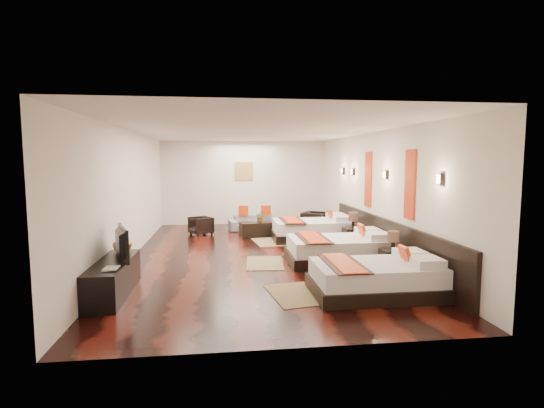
{
  "coord_description": "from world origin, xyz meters",
  "views": [
    {
      "loc": [
        -0.78,
        -9.2,
        2.14
      ],
      "look_at": [
        0.44,
        0.61,
        1.1
      ],
      "focal_mm": 27.21,
      "sensor_mm": 36.0,
      "label": 1
    }
  ],
  "objects": [
    {
      "name": "table_plant",
      "position": [
        0.32,
        2.38,
        0.55
      ],
      "size": [
        0.29,
        0.26,
        0.3
      ],
      "primitive_type": "imported",
      "rotation": [
        0.0,
        0.0,
        0.12
      ],
      "color": "#286321",
      "rests_on": "coffee_table"
    },
    {
      "name": "figurine",
      "position": [
        -2.5,
        -1.86,
        0.72
      ],
      "size": [
        0.41,
        0.41,
        0.33
      ],
      "primitive_type": "imported",
      "rotation": [
        0.0,
        0.0,
        -0.37
      ],
      "color": "brown",
      "rests_on": "tv_console"
    },
    {
      "name": "book",
      "position": [
        -2.5,
        -3.04,
        0.56
      ],
      "size": [
        0.21,
        0.28,
        0.03
      ],
      "primitive_type": "imported",
      "rotation": [
        0.0,
        0.0,
        -0.01
      ],
      "color": "black",
      "rests_on": "tv_console"
    },
    {
      "name": "jute_mat_near",
      "position": [
        0.38,
        -2.88,
        0.01
      ],
      "size": [
        0.93,
        1.3,
        0.01
      ],
      "primitive_type": "cube",
      "rotation": [
        0.0,
        0.0,
        0.16
      ],
      "color": "olive",
      "rests_on": "floor"
    },
    {
      "name": "armchair_right",
      "position": [
        2.0,
        2.79,
        0.31
      ],
      "size": [
        0.93,
        0.92,
        0.62
      ],
      "primitive_type": "imported",
      "rotation": [
        0.0,
        0.0,
        1.04
      ],
      "color": "black",
      "rests_on": "floor"
    },
    {
      "name": "jute_mat_mid",
      "position": [
        0.11,
        -0.8,
        0.01
      ],
      "size": [
        0.85,
        1.26,
        0.01
      ],
      "primitive_type": "cube",
      "rotation": [
        0.0,
        0.0,
        -0.08
      ],
      "color": "olive",
      "rests_on": "floor"
    },
    {
      "name": "orange_panel_a",
      "position": [
        2.73,
        -1.9,
        1.7
      ],
      "size": [
        0.04,
        0.4,
        1.3
      ],
      "primitive_type": "cube",
      "color": "#D86014",
      "rests_on": "right_wall"
    },
    {
      "name": "sofa",
      "position": [
        0.25,
        3.42,
        0.23
      ],
      "size": [
        1.67,
        0.87,
        0.46
      ],
      "primitive_type": "imported",
      "rotation": [
        0.0,
        0.0,
        0.16
      ],
      "color": "gray",
      "rests_on": "floor"
    },
    {
      "name": "left_wall",
      "position": [
        -2.75,
        0.0,
        1.4
      ],
      "size": [
        0.01,
        9.5,
        2.8
      ],
      "primitive_type": "cube",
      "color": "silver",
      "rests_on": "floor"
    },
    {
      "name": "sconce_mid",
      "position": [
        2.7,
        -0.8,
        1.85
      ],
      "size": [
        0.07,
        0.12,
        0.18
      ],
      "color": "black",
      "rests_on": "right_wall"
    },
    {
      "name": "orange_panel_b",
      "position": [
        2.73,
        0.3,
        1.7
      ],
      "size": [
        0.04,
        0.4,
        1.3
      ],
      "primitive_type": "cube",
      "color": "#D86014",
      "rests_on": "right_wall"
    },
    {
      "name": "nightstand_b",
      "position": [
        2.44,
        0.5,
        0.31
      ],
      "size": [
        0.45,
        0.45,
        0.88
      ],
      "color": "black",
      "rests_on": "floor"
    },
    {
      "name": "bed_near",
      "position": [
        1.7,
        -3.01,
        0.27
      ],
      "size": [
        2.05,
        1.29,
        0.78
      ],
      "color": "black",
      "rests_on": "floor"
    },
    {
      "name": "bed_far",
      "position": [
        1.7,
        1.62,
        0.28
      ],
      "size": [
        2.16,
        1.35,
        0.82
      ],
      "color": "black",
      "rests_on": "floor"
    },
    {
      "name": "nightstand_a",
      "position": [
        2.44,
        -1.87,
        0.29
      ],
      "size": [
        0.41,
        0.41,
        0.82
      ],
      "color": "black",
      "rests_on": "floor"
    },
    {
      "name": "floor",
      "position": [
        0.0,
        0.0,
        0.0
      ],
      "size": [
        5.5,
        9.5,
        0.01
      ],
      "primitive_type": "cube",
      "color": "black",
      "rests_on": "ground"
    },
    {
      "name": "gold_artwork",
      "position": [
        0.0,
        4.73,
        1.8
      ],
      "size": [
        0.6,
        0.04,
        0.6
      ],
      "primitive_type": "cube",
      "color": "#AD873F",
      "rests_on": "back_wall"
    },
    {
      "name": "coffee_table",
      "position": [
        0.25,
        2.37,
        0.2
      ],
      "size": [
        1.06,
        0.65,
        0.4
      ],
      "primitive_type": "cube",
      "rotation": [
        0.0,
        0.0,
        0.15
      ],
      "color": "black",
      "rests_on": "floor"
    },
    {
      "name": "back_wall",
      "position": [
        0.0,
        4.75,
        1.4
      ],
      "size": [
        5.5,
        0.01,
        2.8
      ],
      "primitive_type": "cube",
      "color": "silver",
      "rests_on": "floor"
    },
    {
      "name": "tv",
      "position": [
        -2.45,
        -2.42,
        0.82
      ],
      "size": [
        0.43,
        0.91,
        0.53
      ],
      "primitive_type": "imported",
      "rotation": [
        0.0,
        0.0,
        1.92
      ],
      "color": "black",
      "rests_on": "tv_console"
    },
    {
      "name": "ceiling",
      "position": [
        0.0,
        0.0,
        2.8
      ],
      "size": [
        5.5,
        9.5,
        0.01
      ],
      "primitive_type": "cube",
      "color": "white",
      "rests_on": "floor"
    },
    {
      "name": "jute_mat_far",
      "position": [
        0.47,
        1.43,
        0.01
      ],
      "size": [
        0.9,
        1.29,
        0.01
      ],
      "primitive_type": "cube",
      "rotation": [
        0.0,
        0.0,
        0.13
      ],
      "color": "olive",
      "rests_on": "floor"
    },
    {
      "name": "sconce_near",
      "position": [
        2.7,
        -3.0,
        1.85
      ],
      "size": [
        0.07,
        0.12,
        0.18
      ],
      "color": "black",
      "rests_on": "right_wall"
    },
    {
      "name": "headboard_panel",
      "position": [
        2.71,
        -0.8,
        0.45
      ],
      "size": [
        0.08,
        6.6,
        0.9
      ],
      "primitive_type": "cube",
      "color": "black",
      "rests_on": "floor"
    },
    {
      "name": "sconce_lounge",
      "position": [
        2.7,
        2.3,
        1.85
      ],
      "size": [
        0.07,
        0.12,
        0.18
      ],
      "color": "black",
      "rests_on": "right_wall"
    },
    {
      "name": "tv_console",
      "position": [
        -2.5,
        -2.54,
        0.28
      ],
      "size": [
        0.5,
        1.8,
        0.55
      ],
      "primitive_type": "cube",
      "color": "black",
      "rests_on": "floor"
    },
    {
      "name": "right_wall",
      "position": [
        2.75,
        0.0,
        1.4
      ],
      "size": [
        0.01,
        9.5,
        2.8
      ],
      "primitive_type": "cube",
      "color": "silver",
      "rests_on": "floor"
    },
    {
      "name": "sconce_far",
      "position": [
        2.7,
        1.4,
        1.85
      ],
      "size": [
        0.07,
        0.12,
        0.18
      ],
      "color": "black",
      "rests_on": "right_wall"
    },
    {
      "name": "bed_mid",
      "position": [
        1.7,
        -0.92,
        0.28
      ],
      "size": [
        2.14,
        1.35,
        0.82
      ],
      "color": "black",
      "rests_on": "floor"
    },
    {
      "name": "armchair_left",
      "position": [
        -1.37,
        2.76,
        0.27
      ],
      "size": [
        0.79,
        0.79,
        0.53
      ],
      "primitive_type": "imported",
      "rotation": [
        0.0,
        0.0,
        -1.04
      ],
      "color": "black",
      "rests_on": "floor"
    }
  ]
}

